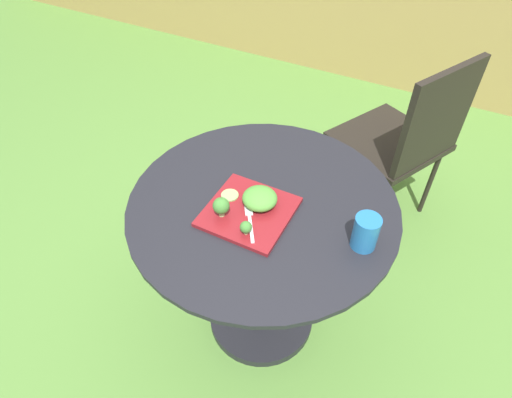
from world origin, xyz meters
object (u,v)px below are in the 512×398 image
object	(u,v)px
drinking_glass	(365,234)
salad_plate	(249,212)
fork	(250,219)
patio_chair	(408,135)

from	to	relation	value
drinking_glass	salad_plate	bearing A→B (deg)	-173.30
salad_plate	fork	xyz separation A→B (m)	(0.02, -0.03, 0.01)
salad_plate	fork	size ratio (longest dim) A/B	1.86
drinking_glass	fork	xyz separation A→B (m)	(-0.33, -0.08, -0.03)
fork	drinking_glass	bearing A→B (deg)	12.90
salad_plate	drinking_glass	xyz separation A→B (m)	(0.35, 0.04, 0.04)
drinking_glass	fork	size ratio (longest dim) A/B	0.79
drinking_glass	fork	world-z (taller)	drinking_glass
patio_chair	fork	world-z (taller)	patio_chair
drinking_glass	patio_chair	bearing A→B (deg)	91.87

